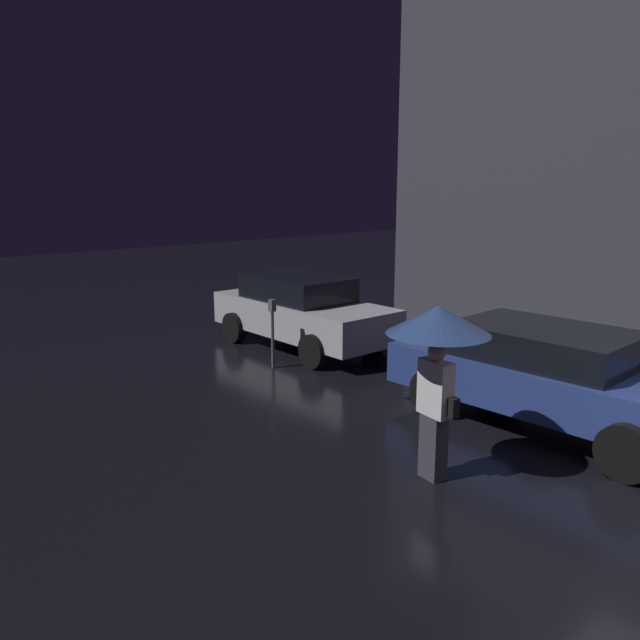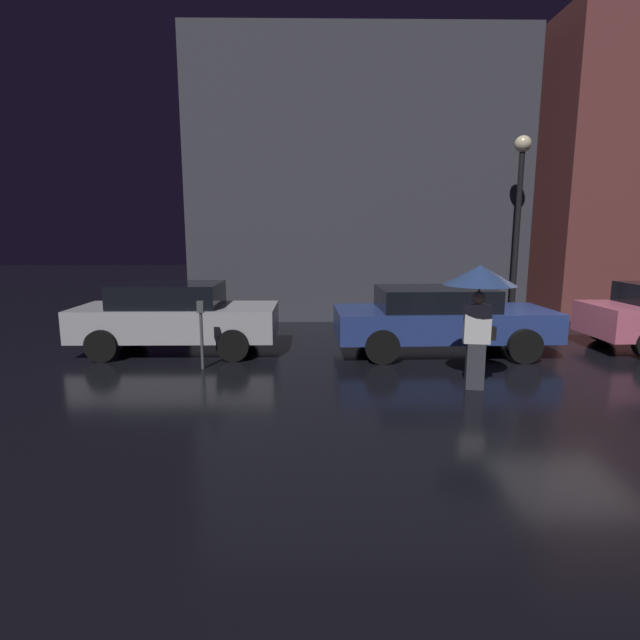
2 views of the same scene
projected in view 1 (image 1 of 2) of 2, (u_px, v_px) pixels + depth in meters
building_facade_left at (631, 150)px, 12.51m from camera, size 9.79×3.00×8.11m
parked_car_silver at (301, 310)px, 13.09m from camera, size 4.27×1.90×1.50m
parked_car_blue at (551, 374)px, 8.78m from camera, size 4.63×2.04×1.42m
pedestrian_with_umbrella at (438, 338)px, 6.98m from camera, size 1.18×1.18×2.07m
parking_meter at (272, 326)px, 11.54m from camera, size 0.12×0.10×1.31m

